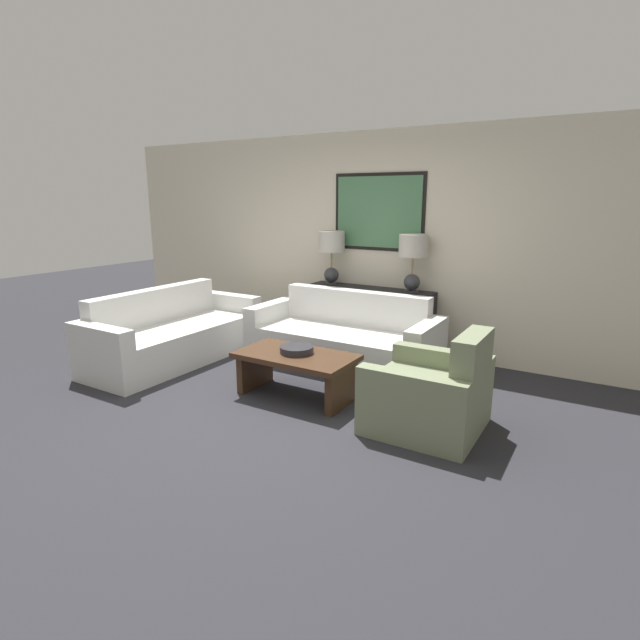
{
  "coord_description": "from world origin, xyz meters",
  "views": [
    {
      "loc": [
        2.59,
        -3.2,
        1.87
      ],
      "look_at": [
        0.02,
        1.04,
        0.65
      ],
      "focal_mm": 28.0,
      "sensor_mm": 36.0,
      "label": 1
    }
  ],
  "objects_px": {
    "coffee_table": "(296,365)",
    "armchair_near_back_wall": "(431,396)",
    "table_lamp_left": "(332,249)",
    "couch_by_side": "(173,336)",
    "decorative_bowl": "(297,349)",
    "console_table": "(369,320)",
    "couch_by_back_wall": "(344,341)",
    "table_lamp_right": "(413,254)"
  },
  "relations": [
    {
      "from": "coffee_table",
      "to": "armchair_near_back_wall",
      "type": "height_order",
      "value": "armchair_near_back_wall"
    },
    {
      "from": "table_lamp_left",
      "to": "armchair_near_back_wall",
      "type": "bearing_deg",
      "value": -41.22
    },
    {
      "from": "couch_by_side",
      "to": "coffee_table",
      "type": "bearing_deg",
      "value": -5.83
    },
    {
      "from": "table_lamp_left",
      "to": "couch_by_side",
      "type": "relative_size",
      "value": 0.31
    },
    {
      "from": "couch_by_side",
      "to": "decorative_bowl",
      "type": "distance_m",
      "value": 1.87
    },
    {
      "from": "table_lamp_left",
      "to": "armchair_near_back_wall",
      "type": "relative_size",
      "value": 0.76
    },
    {
      "from": "decorative_bowl",
      "to": "console_table",
      "type": "bearing_deg",
      "value": 91.5
    },
    {
      "from": "couch_by_back_wall",
      "to": "console_table",
      "type": "bearing_deg",
      "value": 90.0
    },
    {
      "from": "console_table",
      "to": "couch_by_side",
      "type": "height_order",
      "value": "couch_by_side"
    },
    {
      "from": "armchair_near_back_wall",
      "to": "decorative_bowl",
      "type": "bearing_deg",
      "value": 179.06
    },
    {
      "from": "console_table",
      "to": "table_lamp_left",
      "type": "xyz_separation_m",
      "value": [
        -0.54,
        0.0,
        0.85
      ]
    },
    {
      "from": "console_table",
      "to": "armchair_near_back_wall",
      "type": "distance_m",
      "value": 2.18
    },
    {
      "from": "couch_by_side",
      "to": "console_table",
      "type": "bearing_deg",
      "value": 39.6
    },
    {
      "from": "table_lamp_left",
      "to": "coffee_table",
      "type": "bearing_deg",
      "value": -70.72
    },
    {
      "from": "console_table",
      "to": "table_lamp_right",
      "type": "xyz_separation_m",
      "value": [
        0.54,
        0.0,
        0.85
      ]
    },
    {
      "from": "table_lamp_right",
      "to": "couch_by_side",
      "type": "relative_size",
      "value": 0.31
    },
    {
      "from": "couch_by_side",
      "to": "armchair_near_back_wall",
      "type": "distance_m",
      "value": 3.2
    },
    {
      "from": "console_table",
      "to": "couch_by_back_wall",
      "type": "xyz_separation_m",
      "value": [
        0.0,
        -0.64,
        -0.11
      ]
    },
    {
      "from": "console_table",
      "to": "coffee_table",
      "type": "xyz_separation_m",
      "value": [
        0.05,
        -1.69,
        -0.09
      ]
    },
    {
      "from": "table_lamp_left",
      "to": "console_table",
      "type": "bearing_deg",
      "value": -0.0
    },
    {
      "from": "table_lamp_left",
      "to": "coffee_table",
      "type": "relative_size",
      "value": 0.59
    },
    {
      "from": "table_lamp_left",
      "to": "coffee_table",
      "type": "height_order",
      "value": "table_lamp_left"
    },
    {
      "from": "table_lamp_left",
      "to": "couch_by_side",
      "type": "height_order",
      "value": "table_lamp_left"
    },
    {
      "from": "armchair_near_back_wall",
      "to": "coffee_table",
      "type": "bearing_deg",
      "value": -179.73
    },
    {
      "from": "coffee_table",
      "to": "decorative_bowl",
      "type": "xyz_separation_m",
      "value": [
        -0.01,
        0.03,
        0.15
      ]
    },
    {
      "from": "table_lamp_left",
      "to": "couch_by_side",
      "type": "xyz_separation_m",
      "value": [
        -1.28,
        -1.5,
        -0.96
      ]
    },
    {
      "from": "console_table",
      "to": "couch_by_back_wall",
      "type": "relative_size",
      "value": 0.74
    },
    {
      "from": "couch_by_side",
      "to": "armchair_near_back_wall",
      "type": "relative_size",
      "value": 2.45
    },
    {
      "from": "coffee_table",
      "to": "decorative_bowl",
      "type": "relative_size",
      "value": 3.52
    },
    {
      "from": "couch_by_side",
      "to": "decorative_bowl",
      "type": "xyz_separation_m",
      "value": [
        1.86,
        -0.16,
        0.18
      ]
    },
    {
      "from": "couch_by_back_wall",
      "to": "armchair_near_back_wall",
      "type": "height_order",
      "value": "armchair_near_back_wall"
    },
    {
      "from": "console_table",
      "to": "coffee_table",
      "type": "distance_m",
      "value": 1.69
    },
    {
      "from": "table_lamp_left",
      "to": "couch_by_side",
      "type": "bearing_deg",
      "value": -130.38
    },
    {
      "from": "table_lamp_right",
      "to": "decorative_bowl",
      "type": "relative_size",
      "value": 2.09
    },
    {
      "from": "couch_by_side",
      "to": "coffee_table",
      "type": "distance_m",
      "value": 1.88
    },
    {
      "from": "couch_by_back_wall",
      "to": "coffee_table",
      "type": "distance_m",
      "value": 1.05
    },
    {
      "from": "table_lamp_left",
      "to": "armchair_near_back_wall",
      "type": "height_order",
      "value": "table_lamp_left"
    },
    {
      "from": "decorative_bowl",
      "to": "armchair_near_back_wall",
      "type": "xyz_separation_m",
      "value": [
        1.34,
        -0.02,
        -0.18
      ]
    },
    {
      "from": "couch_by_side",
      "to": "coffee_table",
      "type": "relative_size",
      "value": 1.91
    },
    {
      "from": "coffee_table",
      "to": "console_table",
      "type": "bearing_deg",
      "value": 91.83
    },
    {
      "from": "table_lamp_right",
      "to": "couch_by_side",
      "type": "height_order",
      "value": "table_lamp_right"
    },
    {
      "from": "table_lamp_right",
      "to": "decorative_bowl",
      "type": "xyz_separation_m",
      "value": [
        -0.49,
        -1.66,
        -0.79
      ]
    }
  ]
}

